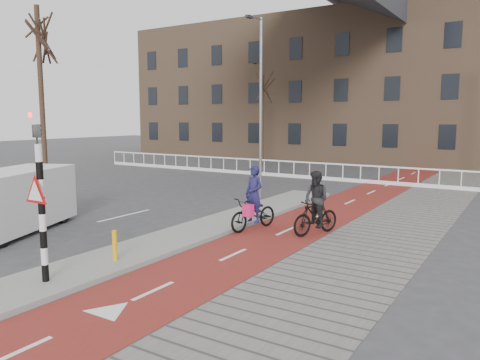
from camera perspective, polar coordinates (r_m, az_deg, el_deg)
The scene contains 15 objects.
ground at distance 11.66m, azimuth -12.64°, elevation -10.19°, with size 120.00×120.00×0.00m, color #38383A.
bike_lane at distance 19.26m, azimuth 12.28°, elevation -3.09°, with size 2.50×60.00×0.01m, color maroon.
sidewalk at distance 18.52m, azimuth 20.46°, elevation -3.83°, with size 3.00×60.00×0.01m, color slate.
curb_island at distance 15.02m, azimuth -3.72°, elevation -5.74°, with size 1.80×16.00×0.12m, color gray.
traffic_signal at distance 10.40m, azimuth -23.20°, elevation -1.52°, with size 0.80×0.80×3.68m.
bollard at distance 11.70m, azimuth -15.02°, elevation -7.72°, with size 0.12×0.12×0.74m, color #E3A10C.
cyclist_near at distance 14.75m, azimuth 1.69°, elevation -3.48°, with size 1.09×2.06×2.03m.
cyclist_far at distance 14.30m, azimuth 9.24°, elevation -3.44°, with size 1.15×1.85×1.93m.
van at distance 15.94m, azimuth -26.17°, elevation -2.25°, with size 3.33×4.81×1.92m.
railing at distance 28.16m, azimuth 4.74°, elevation 1.04°, with size 28.00×0.10×0.99m.
townhouse_row at distance 41.50m, azimuth 17.30°, elevation 13.23°, with size 46.00×10.00×15.90m.
tree_left at distance 25.54m, azimuth -23.03°, elevation 9.14°, with size 0.25×0.25×8.94m, color black.
tree_mid at distance 34.49m, azimuth 2.73°, elevation 7.23°, with size 0.25×0.25×6.58m, color black.
streetlight_near at distance 20.56m, azimuth 2.54°, elevation 8.58°, with size 0.12×0.12×7.74m, color slate.
streetlight_left at distance 35.47m, azimuth 2.58°, elevation 8.03°, with size 0.12×0.12×7.56m, color slate.
Camera 1 is at (7.90, -7.82, 3.54)m, focal length 35.00 mm.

